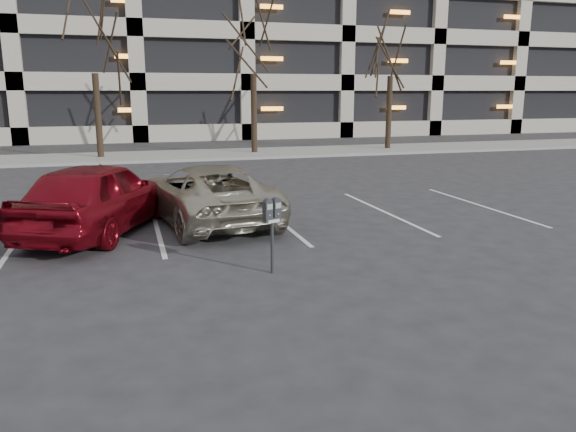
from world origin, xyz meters
The scene contains 10 objects.
ground centered at (0.00, 0.00, 0.00)m, with size 140.00×140.00×0.00m, color #28282B.
sidewalk centered at (0.00, 16.00, 0.06)m, with size 80.00×4.00×0.12m, color gray.
stall_lines centered at (-1.40, 2.30, 0.01)m, with size 16.90×5.20×0.00m.
parking_garage centered at (12.00, 33.84, 9.26)m, with size 52.00×20.00×19.00m.
tree_b centered at (-3.00, 16.00, 5.98)m, with size 3.64×3.64×8.28m.
tree_c centered at (4.00, 16.00, 6.02)m, with size 3.67×3.67×8.34m.
tree_d centered at (11.00, 16.00, 5.95)m, with size 3.62×3.62×8.24m.
parking_meter centered at (0.26, -1.59, 0.96)m, with size 0.34×0.23×1.25m.
suv_silver centered at (-0.21, 2.47, 0.67)m, with size 2.94×5.13×1.35m.
car_red centered at (-2.59, 2.10, 0.78)m, with size 1.85×4.61×1.57m, color maroon.
Camera 1 is at (-1.99, -10.25, 2.97)m, focal length 35.00 mm.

